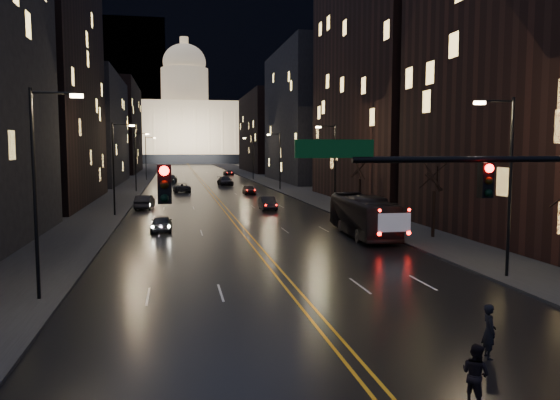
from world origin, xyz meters
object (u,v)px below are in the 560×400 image
receding_car_a (268,203)px  pedestrian_b (475,374)px  traffic_signal (559,196)px  oncoming_car_b (145,202)px  bus (363,216)px  oncoming_car_a (161,223)px  pedestrian_a (489,331)px

receding_car_a → pedestrian_b: pedestrian_b is taller
traffic_signal → oncoming_car_b: traffic_signal is taller
oncoming_car_b → receding_car_a: 13.33m
bus → pedestrian_b: bus is taller
bus → pedestrian_b: bearing=-100.1°
oncoming_car_a → pedestrian_b: bearing=105.8°
oncoming_car_b → pedestrian_a: (12.74, -45.35, 0.09)m
oncoming_car_a → pedestrian_b: 32.39m
oncoming_car_b → pedestrian_a: pedestrian_a is taller
receding_car_a → pedestrian_b: (-2.20, -44.62, 0.07)m
receding_car_a → pedestrian_a: (-0.14, -41.91, 0.14)m
traffic_signal → pedestrian_b: bearing=-151.8°
traffic_signal → bus: (2.59, 24.37, -3.59)m
oncoming_car_a → receding_car_a: receding_car_a is taller
oncoming_car_a → oncoming_car_b: oncoming_car_b is taller
traffic_signal → bus: size_ratio=1.59×
oncoming_car_a → traffic_signal: bearing=113.3°
traffic_signal → oncoming_car_a: bearing=112.7°
bus → oncoming_car_b: size_ratio=2.32×
pedestrian_a → oncoming_car_a: bearing=32.9°
bus → oncoming_car_a: (-14.86, 4.88, -0.83)m
traffic_signal → pedestrian_a: bearing=157.0°
bus → oncoming_car_a: 15.66m
oncoming_car_a → pedestrian_a: pedestrian_a is taller
oncoming_car_a → receding_car_a: bearing=-128.2°
oncoming_car_b → receding_car_a: bearing=170.1°
oncoming_car_b → pedestrian_a: bearing=110.7°
receding_car_a → traffic_signal: bearing=-86.6°
bus → oncoming_car_b: 27.57m
pedestrian_a → pedestrian_b: bearing=155.3°
oncoming_car_b → oncoming_car_a: bearing=102.3°
oncoming_car_a → receding_car_a: 17.15m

